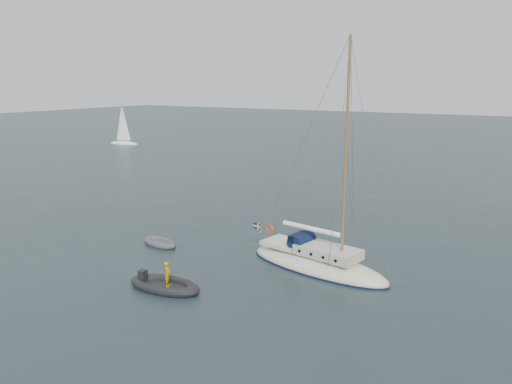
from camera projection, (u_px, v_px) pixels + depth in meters
The scene contains 5 objects.
ground at pixel (284, 256), 31.23m from camera, with size 300.00×300.00×0.00m, color black.
sailboat at pixel (318, 252), 28.92m from camera, with size 9.58×2.87×13.64m.
dinghy at pixel (160, 243), 33.26m from camera, with size 2.90×1.31×0.42m.
rib at pixel (164, 285), 26.20m from camera, with size 4.20×1.91×1.57m.
distant_yacht_a at pixel (123, 125), 86.43m from camera, with size 5.76×3.07×7.63m.
Camera 1 is at (13.47, -26.44, 10.69)m, focal length 35.00 mm.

